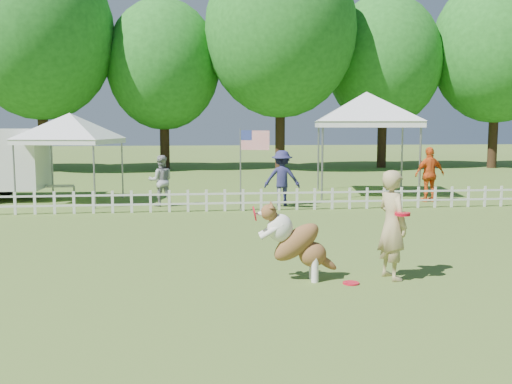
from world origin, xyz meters
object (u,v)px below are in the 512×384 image
at_px(dog, 298,242).
at_px(flag_pole, 241,170).
at_px(frisbee_on_turf, 351,283).
at_px(spectator_c, 430,174).
at_px(canopy_tent_right, 365,145).
at_px(spectator_b, 282,178).
at_px(canopy_tent_left, 71,159).
at_px(handler, 392,225).
at_px(spectator_a, 161,181).

relative_size(dog, flag_pole, 0.53).
xyz_separation_m(frisbee_on_turf, spectator_c, (4.97, 8.70, 0.83)).
bearing_deg(canopy_tent_right, spectator_b, -134.20).
xyz_separation_m(frisbee_on_turf, canopy_tent_left, (-5.90, 9.75, 1.31)).
relative_size(handler, spectator_c, 0.99).
xyz_separation_m(frisbee_on_turf, spectator_b, (0.33, 8.35, 0.79)).
distance_m(dog, spectator_c, 10.19).
relative_size(spectator_b, spectator_c, 0.96).
bearing_deg(flag_pole, frisbee_on_turf, -61.61).
bearing_deg(flag_pole, canopy_tent_right, 55.91).
bearing_deg(spectator_c, handler, 53.88).
xyz_separation_m(dog, spectator_c, (5.72, 8.43, 0.25)).
distance_m(dog, canopy_tent_left, 10.81).
height_order(frisbee_on_turf, spectator_c, spectator_c).
bearing_deg(spectator_a, flag_pole, 145.88).
distance_m(frisbee_on_turf, spectator_c, 10.05).
xyz_separation_m(canopy_tent_left, spectator_a, (2.72, -1.08, -0.58)).
height_order(frisbee_on_turf, canopy_tent_left, canopy_tent_left).
distance_m(handler, frisbee_on_turf, 1.09).
bearing_deg(dog, frisbee_on_turf, -17.23).
distance_m(canopy_tent_right, flag_pole, 5.49).
height_order(dog, canopy_tent_left, canopy_tent_left).
bearing_deg(handler, canopy_tent_left, 20.70).
bearing_deg(canopy_tent_left, spectator_a, -9.02).
bearing_deg(frisbee_on_turf, flag_pole, 97.34).
bearing_deg(canopy_tent_right, frisbee_on_turf, -97.80).
height_order(flag_pole, spectator_c, flag_pole).
bearing_deg(frisbee_on_turf, handler, 17.86).
xyz_separation_m(handler, dog, (-1.44, 0.04, -0.24)).
relative_size(canopy_tent_left, spectator_c, 1.57).
xyz_separation_m(handler, spectator_c, (4.28, 8.48, 0.01)).
bearing_deg(dog, flag_pole, 93.88).
height_order(dog, spectator_c, spectator_c).
bearing_deg(handler, flag_pole, -1.14).
distance_m(flag_pole, spectator_b, 1.59).
bearing_deg(flag_pole, canopy_tent_left, 176.43).
distance_m(handler, canopy_tent_right, 10.80).
bearing_deg(canopy_tent_left, frisbee_on_turf, -46.28).
relative_size(canopy_tent_left, canopy_tent_right, 0.79).
relative_size(spectator_a, spectator_b, 0.92).
height_order(spectator_b, spectator_c, spectator_c).
bearing_deg(canopy_tent_right, flag_pole, -134.60).
bearing_deg(flag_pole, spectator_a, 172.87).
distance_m(canopy_tent_left, flag_pole, 5.43).
xyz_separation_m(handler, spectator_b, (-0.36, 8.13, -0.02)).
relative_size(frisbee_on_turf, flag_pole, 0.11).
height_order(handler, canopy_tent_right, canopy_tent_right).
distance_m(dog, flag_pole, 7.24).
relative_size(canopy_tent_right, flag_pole, 1.50).
xyz_separation_m(flag_pole, spectator_c, (5.93, 1.21, -0.28)).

